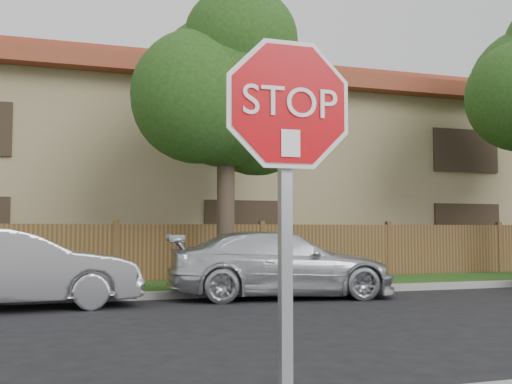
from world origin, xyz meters
name	(u,v)px	position (x,y,z in m)	size (l,w,h in m)	color
far_curb	(128,296)	(0.00, 8.15, 0.07)	(70.00, 0.30, 0.15)	gray
grass_strip	(121,289)	(0.00, 9.80, 0.06)	(70.00, 3.00, 0.12)	#1E4714
fence	(116,255)	(0.00, 11.40, 0.80)	(70.00, 0.12, 1.60)	#50361C
apartment_building	(104,170)	(0.00, 17.00, 3.53)	(35.20, 9.20, 7.20)	#9C8861
tree_mid	(228,91)	(2.52, 9.57, 4.87)	(4.80, 3.90, 7.35)	#382B21
stop_sign	(288,162)	(-0.08, -1.48, 1.83)	(1.01, 0.13, 2.55)	gray
sedan_left	(15,269)	(-2.12, 7.30, 0.74)	(1.56, 4.48, 1.48)	#9E9EA3
sedan_right	(281,264)	(3.18, 7.60, 0.71)	(1.99, 4.88, 1.42)	silver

